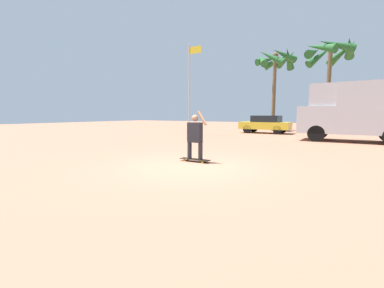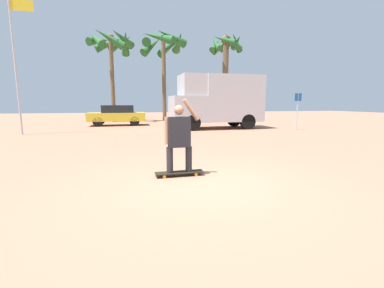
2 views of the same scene
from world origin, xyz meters
name	(u,v)px [view 1 (image 1 of 2)]	position (x,y,z in m)	size (l,w,h in m)	color
ground_plane	(191,166)	(0.00, 0.00, 0.00)	(80.00, 80.00, 0.00)	#A36B51
skateboard	(195,159)	(-0.29, 0.67, 0.07)	(1.04, 0.26, 0.09)	black
person_skateboarder	(195,135)	(-0.29, 0.67, 0.88)	(0.74, 0.22, 1.55)	#28282D
camper_van	(357,110)	(4.07, 10.44, 1.74)	(5.47, 2.30, 3.19)	black
parked_car_yellow	(265,124)	(-2.00, 14.23, 0.75)	(3.84, 1.77, 1.41)	black
palm_tree_center_background	(330,54)	(1.93, 18.56, 6.53)	(4.17, 4.32, 7.73)	brown
palm_tree_far_left	(276,62)	(-2.28, 17.92, 6.21)	(3.86, 3.81, 7.31)	brown
flagpole	(190,84)	(-6.33, 9.79, 3.73)	(1.08, 0.12, 6.55)	#B7B7BC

